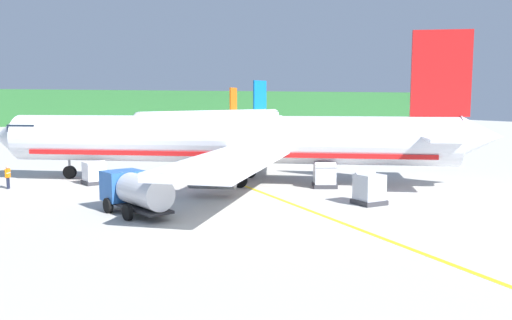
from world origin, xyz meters
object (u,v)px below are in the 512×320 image
Objects in this scene: service_truck_fuel at (136,191)px; cargo_container_near at (94,173)px; airliner_foreground at (234,141)px; airliner_mid_apron at (211,120)px; cargo_container_mid at (369,189)px; airliner_far_taxiway at (254,117)px; cargo_container_far at (325,175)px; crew_loader_left at (8,175)px.

service_truck_fuel reaches higher than cargo_container_near.
airliner_foreground is 18.39× the size of cargo_container_near.
cargo_container_mid is at bearing -100.70° from airliner_mid_apron.
airliner_foreground is at bearing -19.55° from cargo_container_near.
airliner_far_taxiway is at bearing 57.27° from cargo_container_near.
cargo_container_mid is (14.98, -15.63, 0.09)m from cargo_container_near.
cargo_container_far reaches higher than cargo_container_near.
airliner_foreground is at bearing 110.64° from cargo_container_mid.
crew_loader_left is (-21.21, 16.10, 0.04)m from cargo_container_mid.
airliner_foreground is 1.43× the size of airliner_far_taxiway.
airliner_far_taxiway is at bearing 64.54° from airliner_foreground.
airliner_far_taxiway is at bearing 69.13° from cargo_container_far.
airliner_mid_apron is at bearing 54.94° from crew_loader_left.
cargo_container_mid is 6.73m from cargo_container_far.
cargo_container_near is at bearing 133.79° from cargo_container_mid.
cargo_container_mid is at bearing -69.36° from airliner_foreground.
service_truck_fuel is (-26.17, -60.14, -1.65)m from airliner_mid_apron.
airliner_mid_apron reaches higher than crew_loader_left.
cargo_container_near is 6.24m from crew_loader_left.
cargo_container_far is at bearing -110.87° from airliner_far_taxiway.
cargo_container_near is 1.16× the size of crew_loader_left.
airliner_mid_apron reaches higher than service_truck_fuel.
service_truck_fuel is 12.43m from cargo_container_near.
cargo_container_mid is at bearing -97.38° from cargo_container_far.
airliner_foreground is at bearing -107.73° from airliner_mid_apron.
cargo_container_near is (-26.96, -47.74, -2.15)m from airliner_mid_apron.
crew_loader_left is at bearing 118.57° from service_truck_fuel.
airliner_foreground reaches higher than cargo_container_far.
airliner_mid_apron reaches higher than cargo_container_near.
service_truck_fuel is 14.57m from cargo_container_mid.
crew_loader_left is (-22.07, 9.43, 0.09)m from cargo_container_far.
service_truck_fuel reaches higher than cargo_container_mid.
airliner_mid_apron is at bearing 66.48° from service_truck_fuel.
cargo_container_far reaches higher than crew_loader_left.
cargo_container_far is (0.86, 6.67, -0.05)m from cargo_container_mid.
airliner_foreground is at bearing 135.63° from cargo_container_far.
airliner_foreground reaches higher than airliner_far_taxiway.
cargo_container_far is 1.37× the size of crew_loader_left.
airliner_far_taxiway is 12.42× the size of cargo_container_mid.
airliner_far_taxiway is 95.04m from cargo_container_mid.
airliner_foreground is 6.24× the size of service_truck_fuel.
crew_loader_left is at bearing -125.06° from airliner_mid_apron.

